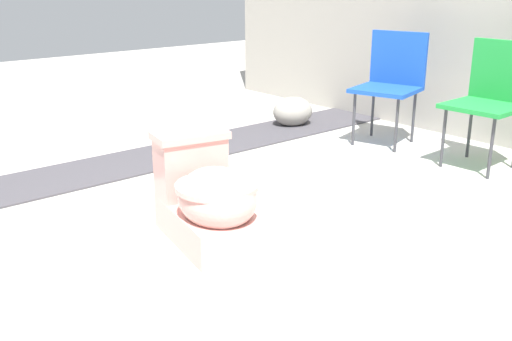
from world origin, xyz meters
The scene contains 6 objects.
ground_plane centered at (0.00, 0.00, 0.00)m, with size 14.00×14.00×0.00m, color #B7B2A8.
gravel_strip centered at (-1.36, 0.50, 0.01)m, with size 0.56×8.00×0.01m, color #423F44.
toilet centered at (0.01, -0.13, 0.22)m, with size 0.69×0.49×0.52m.
folding_chair_left centered at (-0.59, 2.03, 0.51)m, with size 0.54×0.54×0.83m.
folding_chair_middle centered at (0.22, 2.05, 0.51)m, with size 0.45×0.45×0.83m.
boulder_near centered at (-1.42, 1.79, 0.13)m, with size 0.35×0.27×0.25m, color gray.
Camera 1 is at (2.21, -1.69, 1.26)m, focal length 42.00 mm.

